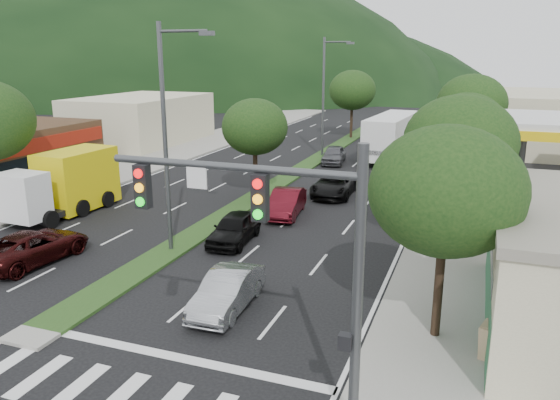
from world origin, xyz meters
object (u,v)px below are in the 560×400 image
at_px(tree_med_far, 352,90).
at_px(streetlight_near, 169,129).
at_px(traffic_signal, 289,245).
at_px(car_queue_d, 335,184).
at_px(tree_r_b, 460,143).
at_px(tree_r_a, 446,191).
at_px(car_queue_b, 404,173).
at_px(tree_med_near, 255,127).
at_px(car_queue_f, 433,135).
at_px(car_queue_e, 334,155).
at_px(car_queue_a, 234,228).
at_px(box_truck, 67,185).
at_px(sedan_silver, 227,291).
at_px(streetlight_mid, 326,91).
at_px(a_frame_sign, 493,340).
at_px(tree_r_c, 466,127).
at_px(suv_maroon, 33,246).
at_px(motorhome, 392,136).
at_px(tree_r_e, 474,97).
at_px(car_queue_c, 286,203).
at_px(tree_r_d, 472,104).

distance_m(tree_med_far, streetlight_near, 36.01).
bearing_deg(traffic_signal, car_queue_d, 101.86).
bearing_deg(streetlight_near, car_queue_d, 71.12).
xyz_separation_m(tree_r_b, tree_med_far, (-12.00, 32.00, -0.03)).
relative_size(tree_r_a, car_queue_b, 1.36).
bearing_deg(tree_med_near, car_queue_f, 73.15).
bearing_deg(car_queue_f, car_queue_e, -109.56).
xyz_separation_m(car_queue_a, box_truck, (-10.85, 1.29, 0.92)).
xyz_separation_m(streetlight_near, sedan_silver, (4.74, -4.39, -4.90)).
bearing_deg(streetlight_mid, car_queue_f, 56.79).
relative_size(tree_med_near, a_frame_sign, 3.96).
height_order(traffic_signal, tree_r_c, traffic_signal).
height_order(tree_med_far, sedan_silver, tree_med_far).
bearing_deg(tree_med_near, car_queue_b, 42.45).
xyz_separation_m(streetlight_near, suv_maroon, (-5.06, -3.17, -4.89)).
bearing_deg(car_queue_d, car_queue_a, -104.16).
height_order(tree_med_near, motorhome, tree_med_near).
relative_size(tree_r_e, suv_maroon, 1.34).
bearing_deg(sedan_silver, tree_r_c, 64.12).
bearing_deg(streetlight_near, tree_med_near, 91.18).
bearing_deg(tree_med_far, tree_r_c, -63.43).
distance_m(traffic_signal, tree_med_near, 21.53).
height_order(car_queue_c, box_truck, box_truck).
relative_size(tree_r_a, tree_med_far, 0.96).
xyz_separation_m(sedan_silver, car_queue_e, (-3.21, 26.75, 0.04)).
xyz_separation_m(streetlight_near, motorhome, (5.61, 25.88, -3.61)).
relative_size(tree_r_d, tree_med_near, 1.19).
relative_size(traffic_signal, box_truck, 0.99).
height_order(tree_r_a, sedan_silver, tree_r_a).
xyz_separation_m(tree_med_far, car_queue_a, (2.22, -33.92, -4.30)).
height_order(sedan_silver, car_queue_a, car_queue_a).
distance_m(tree_r_c, car_queue_d, 8.59).
bearing_deg(car_queue_b, tree_r_e, 73.56).
height_order(car_queue_a, car_queue_f, car_queue_a).
relative_size(car_queue_a, car_queue_b, 0.85).
distance_m(tree_r_c, car_queue_b, 7.79).
relative_size(sedan_silver, car_queue_a, 1.00).
distance_m(tree_r_e, car_queue_d, 21.46).
bearing_deg(streetlight_mid, tree_r_c, -47.78).
xyz_separation_m(tree_r_b, motorhome, (-6.19, 21.88, -3.07)).
xyz_separation_m(streetlight_mid, car_queue_d, (4.23, -12.64, -4.88)).
height_order(car_queue_b, car_queue_e, car_queue_e).
height_order(streetlight_mid, car_queue_a, streetlight_mid).
bearing_deg(tree_med_far, car_queue_e, -82.76).
xyz_separation_m(traffic_signal, streetlight_near, (-8.82, 9.54, 0.94)).
xyz_separation_m(tree_r_b, tree_r_c, (0.00, 8.00, -0.29)).
bearing_deg(streetlight_near, tree_r_d, 61.80).
distance_m(tree_med_far, car_queue_a, 34.26).
bearing_deg(tree_r_b, car_queue_a, -168.90).
xyz_separation_m(tree_r_c, tree_med_far, (-12.00, 24.00, 0.26)).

